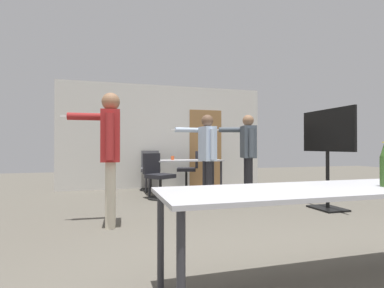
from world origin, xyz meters
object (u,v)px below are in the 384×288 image
person_left_plaid (247,148)px  office_chair_mid_tucked (189,171)px  office_chair_far_left (150,171)px  beer_bottle (384,165)px  person_near_casual (207,150)px  person_far_watching (110,145)px  drink_cup (173,158)px  office_chair_near_pushed (158,177)px  tv_screen (328,145)px

person_left_plaid → office_chair_mid_tucked: bearing=37.9°
office_chair_far_left → beer_bottle: size_ratio=2.82×
person_near_casual → person_left_plaid: bearing=-75.0°
person_far_watching → office_chair_mid_tucked: 3.77m
person_left_plaid → person_near_casual: bearing=123.2°
person_left_plaid → office_chair_mid_tucked: size_ratio=1.81×
office_chair_mid_tucked → drink_cup: (-0.55, -0.54, 0.35)m
office_chair_near_pushed → office_chair_far_left: (0.03, 1.27, 0.03)m
person_near_casual → beer_bottle: bearing=179.1°
person_far_watching → office_chair_mid_tucked: (1.98, 3.14, -0.63)m
office_chair_mid_tucked → office_chair_far_left: 0.97m
office_chair_mid_tucked → office_chair_near_pushed: bearing=155.3°
person_left_plaid → office_chair_near_pushed: size_ratio=1.86×
drink_cup → office_chair_mid_tucked: bearing=44.3°
person_near_casual → drink_cup: person_near_casual is taller
tv_screen → drink_cup: 3.30m
office_chair_near_pushed → drink_cup: (0.45, 0.63, 0.37)m
office_chair_far_left → drink_cup: 0.84m
person_far_watching → office_chair_far_left: person_far_watching is taller
person_far_watching → drink_cup: bearing=-25.7°
person_far_watching → office_chair_near_pushed: size_ratio=1.93×
person_far_watching → beer_bottle: person_far_watching is taller
person_near_casual → office_chair_far_left: bearing=13.7°
office_chair_near_pushed → person_far_watching: bearing=29.7°
beer_bottle → drink_cup: 4.98m
tv_screen → office_chair_near_pushed: bearing=-125.7°
person_far_watching → office_chair_near_pushed: (0.98, 1.98, -0.65)m
person_far_watching → person_left_plaid: size_ratio=1.04×
beer_bottle → office_chair_far_left: bearing=99.9°
person_far_watching → beer_bottle: bearing=-136.6°
person_left_plaid → drink_cup: 1.76m
tv_screen → office_chair_far_left: size_ratio=1.77×
tv_screen → person_far_watching: bearing=-88.2°
person_near_casual → person_far_watching: size_ratio=0.93×
office_chair_near_pushed → drink_cup: bearing=-159.4°
person_near_casual → person_far_watching: person_far_watching is taller
beer_bottle → tv_screen: bearing=57.2°
office_chair_mid_tucked → drink_cup: office_chair_mid_tucked is taller
tv_screen → office_chair_mid_tucked: (-1.59, 3.03, -0.63)m
person_left_plaid → office_chair_far_left: size_ratio=1.79×
tv_screen → person_near_casual: 2.08m
person_left_plaid → office_chair_mid_tucked: 1.93m
tv_screen → beer_bottle: tv_screen is taller
person_left_plaid → drink_cup: size_ratio=19.42×
person_far_watching → person_left_plaid: person_far_watching is taller
person_left_plaid → drink_cup: (-1.32, 1.14, -0.23)m
tv_screen → person_near_casual: (-1.83, 0.98, -0.08)m
person_near_casual → office_chair_mid_tucked: bearing=-11.7°
office_chair_mid_tucked → office_chair_far_left: (-0.97, 0.10, 0.01)m
beer_bottle → drink_cup: beer_bottle is taller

